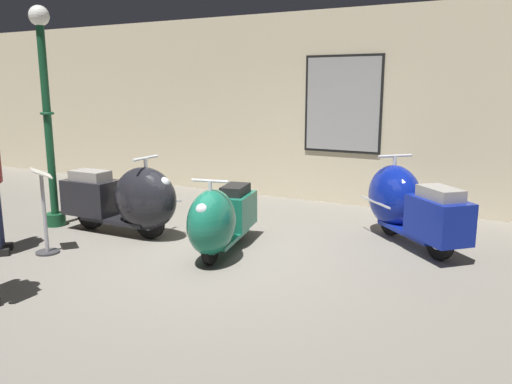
{
  "coord_description": "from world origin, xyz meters",
  "views": [
    {
      "loc": [
        3.2,
        -4.72,
        1.99
      ],
      "look_at": [
        0.13,
        1.04,
        0.64
      ],
      "focal_mm": 35.76,
      "sensor_mm": 36.0,
      "label": 1
    }
  ],
  "objects_px": {
    "info_stanchion": "(45,219)",
    "scooter_0": "(128,199)",
    "lamppost": "(47,112)",
    "scooter_1": "(220,219)",
    "scooter_2": "(406,204)"
  },
  "relations": [
    {
      "from": "scooter_0",
      "to": "scooter_1",
      "type": "distance_m",
      "value": 1.56
    },
    {
      "from": "scooter_1",
      "to": "lamppost",
      "type": "distance_m",
      "value": 3.09
    },
    {
      "from": "scooter_0",
      "to": "lamppost",
      "type": "distance_m",
      "value": 1.73
    },
    {
      "from": "scooter_0",
      "to": "info_stanchion",
      "type": "height_order",
      "value": "scooter_0"
    },
    {
      "from": "lamppost",
      "to": "info_stanchion",
      "type": "xyz_separation_m",
      "value": [
        0.94,
        -0.94,
        -1.21
      ]
    },
    {
      "from": "info_stanchion",
      "to": "scooter_0",
      "type": "bearing_deg",
      "value": 71.9
    },
    {
      "from": "scooter_0",
      "to": "info_stanchion",
      "type": "relative_size",
      "value": 1.72
    },
    {
      "from": "scooter_2",
      "to": "lamppost",
      "type": "distance_m",
      "value": 5.07
    },
    {
      "from": "scooter_0",
      "to": "scooter_2",
      "type": "xyz_separation_m",
      "value": [
        3.39,
        1.45,
        0.0
      ]
    },
    {
      "from": "scooter_1",
      "to": "info_stanchion",
      "type": "height_order",
      "value": "info_stanchion"
    },
    {
      "from": "scooter_1",
      "to": "scooter_2",
      "type": "bearing_deg",
      "value": 119.26
    },
    {
      "from": "lamppost",
      "to": "scooter_1",
      "type": "bearing_deg",
      "value": -0.42
    },
    {
      "from": "scooter_0",
      "to": "scooter_2",
      "type": "bearing_deg",
      "value": 21.96
    },
    {
      "from": "scooter_0",
      "to": "info_stanchion",
      "type": "xyz_separation_m",
      "value": [
        -0.35,
        -1.07,
        -0.07
      ]
    },
    {
      "from": "scooter_1",
      "to": "info_stanchion",
      "type": "distance_m",
      "value": 2.11
    }
  ]
}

